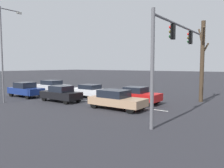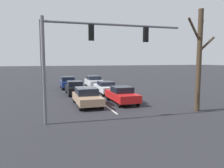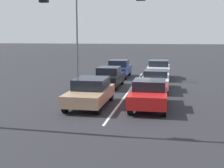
{
  "view_description": "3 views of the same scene",
  "coord_description": "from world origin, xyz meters",
  "px_view_note": "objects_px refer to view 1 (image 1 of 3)",
  "views": [
    {
      "loc": [
        15.35,
        18.77,
        3.38
      ],
      "look_at": [
        0.9,
        8.25,
        1.88
      ],
      "focal_mm": 35.0,
      "sensor_mm": 36.0,
      "label": 1
    },
    {
      "loc": [
        4.89,
        27.06,
        3.83
      ],
      "look_at": [
        -0.69,
        9.25,
        1.77
      ],
      "focal_mm": 35.0,
      "sensor_mm": 36.0,
      "label": 2
    },
    {
      "loc": [
        -2.67,
        25.19,
        3.78
      ],
      "look_at": [
        0.3,
        9.02,
        1.22
      ],
      "focal_mm": 50.0,
      "sensor_mm": 36.0,
      "label": 3
    }
  ],
  "objects_px": {
    "traffic_signal_gantry": "(171,45)",
    "car_navy_midlane_third": "(26,89)",
    "car_white_leftlane_second": "(90,91)",
    "car_silver_leftlane_third": "(53,87)",
    "car_tan_midlane_front": "(116,99)",
    "street_lamp_right_shoulder": "(4,48)",
    "car_black_midlane_second": "(61,94)",
    "bare_tree_near": "(202,59)",
    "car_red_leftlane_front": "(135,95)"
  },
  "relations": [
    {
      "from": "traffic_signal_gantry",
      "to": "bare_tree_near",
      "type": "distance_m",
      "value": 8.31
    },
    {
      "from": "car_tan_midlane_front",
      "to": "car_silver_leftlane_third",
      "type": "xyz_separation_m",
      "value": [
        -3.25,
        -11.72,
        0.07
      ]
    },
    {
      "from": "car_tan_midlane_front",
      "to": "car_silver_leftlane_third",
      "type": "height_order",
      "value": "car_silver_leftlane_third"
    },
    {
      "from": "car_silver_leftlane_third",
      "to": "car_white_leftlane_second",
      "type": "bearing_deg",
      "value": 90.15
    },
    {
      "from": "car_silver_leftlane_third",
      "to": "street_lamp_right_shoulder",
      "type": "xyz_separation_m",
      "value": [
        6.74,
        1.72,
        4.13
      ]
    },
    {
      "from": "car_navy_midlane_third",
      "to": "car_black_midlane_second",
      "type": "bearing_deg",
      "value": 91.66
    },
    {
      "from": "car_black_midlane_second",
      "to": "car_red_leftlane_front",
      "type": "bearing_deg",
      "value": 118.65
    },
    {
      "from": "car_navy_midlane_third",
      "to": "traffic_signal_gantry",
      "type": "relative_size",
      "value": 0.47
    },
    {
      "from": "car_silver_leftlane_third",
      "to": "car_navy_midlane_third",
      "type": "bearing_deg",
      "value": -1.33
    },
    {
      "from": "car_white_leftlane_second",
      "to": "car_navy_midlane_third",
      "type": "distance_m",
      "value": 7.13
    },
    {
      "from": "car_red_leftlane_front",
      "to": "traffic_signal_gantry",
      "type": "bearing_deg",
      "value": 50.61
    },
    {
      "from": "car_tan_midlane_front",
      "to": "car_navy_midlane_third",
      "type": "height_order",
      "value": "car_navy_midlane_third"
    },
    {
      "from": "car_white_leftlane_second",
      "to": "car_navy_midlane_third",
      "type": "relative_size",
      "value": 1.06
    },
    {
      "from": "car_black_midlane_second",
      "to": "traffic_signal_gantry",
      "type": "distance_m",
      "value": 11.6
    },
    {
      "from": "car_tan_midlane_front",
      "to": "bare_tree_near",
      "type": "distance_m",
      "value": 9.34
    },
    {
      "from": "car_red_leftlane_front",
      "to": "car_black_midlane_second",
      "type": "height_order",
      "value": "car_black_midlane_second"
    },
    {
      "from": "car_black_midlane_second",
      "to": "bare_tree_near",
      "type": "xyz_separation_m",
      "value": [
        -7.73,
        10.73,
        3.24
      ]
    },
    {
      "from": "car_red_leftlane_front",
      "to": "traffic_signal_gantry",
      "type": "distance_m",
      "value": 7.3
    },
    {
      "from": "car_white_leftlane_second",
      "to": "car_navy_midlane_third",
      "type": "bearing_deg",
      "value": -59.53
    },
    {
      "from": "car_red_leftlane_front",
      "to": "car_silver_leftlane_third",
      "type": "xyz_separation_m",
      "value": [
        -0.08,
        -11.62,
        0.08
      ]
    },
    {
      "from": "car_white_leftlane_second",
      "to": "street_lamp_right_shoulder",
      "type": "xyz_separation_m",
      "value": [
        6.75,
        -4.34,
        4.23
      ]
    },
    {
      "from": "car_white_leftlane_second",
      "to": "car_silver_leftlane_third",
      "type": "bearing_deg",
      "value": -89.85
    },
    {
      "from": "traffic_signal_gantry",
      "to": "street_lamp_right_shoulder",
      "type": "bearing_deg",
      "value": -79.35
    },
    {
      "from": "car_red_leftlane_front",
      "to": "car_black_midlane_second",
      "type": "distance_m",
      "value": 7.01
    },
    {
      "from": "car_silver_leftlane_third",
      "to": "street_lamp_right_shoulder",
      "type": "height_order",
      "value": "street_lamp_right_shoulder"
    },
    {
      "from": "car_tan_midlane_front",
      "to": "car_white_leftlane_second",
      "type": "height_order",
      "value": "car_tan_midlane_front"
    },
    {
      "from": "street_lamp_right_shoulder",
      "to": "bare_tree_near",
      "type": "height_order",
      "value": "street_lamp_right_shoulder"
    },
    {
      "from": "car_tan_midlane_front",
      "to": "street_lamp_right_shoulder",
      "type": "xyz_separation_m",
      "value": [
        3.49,
        -10.0,
        4.2
      ]
    },
    {
      "from": "car_navy_midlane_third",
      "to": "bare_tree_near",
      "type": "xyz_separation_m",
      "value": [
        -7.89,
        16.28,
        3.19
      ]
    },
    {
      "from": "car_red_leftlane_front",
      "to": "bare_tree_near",
      "type": "height_order",
      "value": "bare_tree_near"
    },
    {
      "from": "car_tan_midlane_front",
      "to": "car_silver_leftlane_third",
      "type": "distance_m",
      "value": 12.16
    },
    {
      "from": "car_black_midlane_second",
      "to": "car_white_leftlane_second",
      "type": "height_order",
      "value": "car_black_midlane_second"
    },
    {
      "from": "traffic_signal_gantry",
      "to": "car_navy_midlane_third",
      "type": "bearing_deg",
      "value": -91.34
    },
    {
      "from": "traffic_signal_gantry",
      "to": "car_white_leftlane_second",
      "type": "bearing_deg",
      "value": -111.18
    },
    {
      "from": "car_black_midlane_second",
      "to": "car_white_leftlane_second",
      "type": "distance_m",
      "value": 3.5
    },
    {
      "from": "car_tan_midlane_front",
      "to": "car_navy_midlane_third",
      "type": "xyz_separation_m",
      "value": [
        0.35,
        -11.8,
        0.04
      ]
    },
    {
      "from": "car_red_leftlane_front",
      "to": "traffic_signal_gantry",
      "type": "height_order",
      "value": "traffic_signal_gantry"
    },
    {
      "from": "car_black_midlane_second",
      "to": "car_navy_midlane_third",
      "type": "bearing_deg",
      "value": -88.34
    },
    {
      "from": "car_red_leftlane_front",
      "to": "traffic_signal_gantry",
      "type": "xyz_separation_m",
      "value": [
        3.9,
        4.75,
        3.92
      ]
    },
    {
      "from": "car_black_midlane_second",
      "to": "car_silver_leftlane_third",
      "type": "bearing_deg",
      "value": -122.16
    },
    {
      "from": "car_silver_leftlane_third",
      "to": "car_black_midlane_second",
      "type": "bearing_deg",
      "value": 57.84
    },
    {
      "from": "car_tan_midlane_front",
      "to": "traffic_signal_gantry",
      "type": "height_order",
      "value": "traffic_signal_gantry"
    },
    {
      "from": "car_red_leftlane_front",
      "to": "bare_tree_near",
      "type": "distance_m",
      "value": 7.11
    },
    {
      "from": "car_silver_leftlane_third",
      "to": "street_lamp_right_shoulder",
      "type": "bearing_deg",
      "value": 14.32
    },
    {
      "from": "car_navy_midlane_third",
      "to": "traffic_signal_gantry",
      "type": "bearing_deg",
      "value": 88.66
    },
    {
      "from": "car_red_leftlane_front",
      "to": "car_black_midlane_second",
      "type": "xyz_separation_m",
      "value": [
        3.36,
        -6.15,
        -0.0
      ]
    },
    {
      "from": "car_white_leftlane_second",
      "to": "car_navy_midlane_third",
      "type": "height_order",
      "value": "car_navy_midlane_third"
    },
    {
      "from": "car_black_midlane_second",
      "to": "street_lamp_right_shoulder",
      "type": "bearing_deg",
      "value": -48.64
    },
    {
      "from": "bare_tree_near",
      "to": "traffic_signal_gantry",
      "type": "bearing_deg",
      "value": 1.24
    },
    {
      "from": "car_red_leftlane_front",
      "to": "car_navy_midlane_third",
      "type": "xyz_separation_m",
      "value": [
        3.52,
        -11.7,
        0.05
      ]
    }
  ]
}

